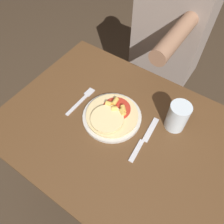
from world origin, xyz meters
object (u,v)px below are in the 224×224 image
object	(u,v)px
drinking_glass	(177,117)
dining_table	(117,143)
person_diner	(169,39)
knife	(144,140)
pizza	(112,115)
plate	(112,117)
fork	(82,100)

from	to	relation	value
drinking_glass	dining_table	bearing A→B (deg)	-142.62
person_diner	knife	bearing A→B (deg)	-72.40
knife	drinking_glass	size ratio (longest dim) A/B	1.79
pizza	drinking_glass	size ratio (longest dim) A/B	1.71
pizza	person_diner	distance (m)	0.58
person_diner	drinking_glass	bearing A→B (deg)	-61.45
plate	pizza	world-z (taller)	pizza
dining_table	pizza	world-z (taller)	pizza
fork	drinking_glass	distance (m)	0.41
knife	person_diner	size ratio (longest dim) A/B	0.17
dining_table	knife	xyz separation A→B (m)	(0.11, 0.01, 0.14)
pizza	fork	xyz separation A→B (m)	(-0.16, 0.01, -0.02)
dining_table	fork	world-z (taller)	fork
plate	drinking_glass	xyz separation A→B (m)	(0.23, 0.11, 0.05)
pizza	person_diner	size ratio (longest dim) A/B	0.17
plate	person_diner	size ratio (longest dim) A/B	0.19
plate	knife	distance (m)	0.16
fork	drinking_glass	xyz separation A→B (m)	(0.39, 0.11, 0.06)
plate	pizza	size ratio (longest dim) A/B	1.14
pizza	fork	world-z (taller)	pizza
knife	person_diner	xyz separation A→B (m)	(-0.19, 0.59, 0.02)
fork	knife	xyz separation A→B (m)	(0.32, -0.02, 0.00)
fork	pizza	bearing A→B (deg)	-1.89
dining_table	knife	size ratio (longest dim) A/B	4.24
drinking_glass	person_diner	distance (m)	0.53
fork	knife	bearing A→B (deg)	-3.14
plate	pizza	xyz separation A→B (m)	(0.00, -0.00, 0.02)
drinking_glass	knife	bearing A→B (deg)	-117.33
fork	plate	bearing A→B (deg)	-0.67
dining_table	drinking_glass	bearing A→B (deg)	37.38
fork	knife	size ratio (longest dim) A/B	0.79
knife	person_diner	bearing A→B (deg)	107.60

